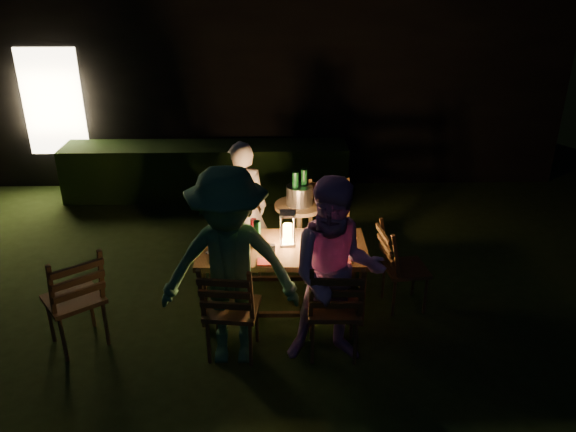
{
  "coord_description": "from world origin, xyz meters",
  "views": [
    {
      "loc": [
        0.53,
        -4.27,
        3.27
      ],
      "look_at": [
        0.66,
        0.93,
        0.91
      ],
      "focal_mm": 35.0,
      "sensor_mm": 36.0,
      "label": 1
    }
  ],
  "objects_px": {
    "chair_far_right": "(330,244)",
    "side_table": "(299,211)",
    "bottle_bucket_b": "(304,190)",
    "person_house_side": "(242,207)",
    "person_opp_left": "(230,269)",
    "ice_bucket": "(300,195)",
    "chair_near_right": "(333,324)",
    "chair_far_left": "(243,247)",
    "dining_table": "(283,253)",
    "chair_end": "(403,281)",
    "person_opp_right": "(336,274)",
    "chair_near_left": "(233,325)",
    "chair_spare": "(77,315)",
    "lantern": "(288,230)",
    "bottle_table": "(257,234)",
    "bottle_bucket_a": "(295,192)"
  },
  "relations": [
    {
      "from": "person_house_side",
      "to": "ice_bucket",
      "type": "xyz_separation_m",
      "value": [
        0.65,
        0.07,
        0.11
      ]
    },
    {
      "from": "chair_spare",
      "to": "side_table",
      "type": "height_order",
      "value": "chair_spare"
    },
    {
      "from": "chair_near_left",
      "to": "chair_near_right",
      "type": "height_order",
      "value": "chair_near_right"
    },
    {
      "from": "chair_spare",
      "to": "person_house_side",
      "type": "distance_m",
      "value": 2.08
    },
    {
      "from": "chair_end",
      "to": "person_opp_right",
      "type": "height_order",
      "value": "person_opp_right"
    },
    {
      "from": "dining_table",
      "to": "chair_near_right",
      "type": "distance_m",
      "value": 0.95
    },
    {
      "from": "chair_spare",
      "to": "bottle_bucket_b",
      "type": "relative_size",
      "value": 3.31
    },
    {
      "from": "chair_far_right",
      "to": "person_house_side",
      "type": "height_order",
      "value": "person_house_side"
    },
    {
      "from": "chair_near_right",
      "to": "lantern",
      "type": "xyz_separation_m",
      "value": [
        -0.39,
        0.83,
        0.54
      ]
    },
    {
      "from": "chair_near_left",
      "to": "side_table",
      "type": "bearing_deg",
      "value": 75.66
    },
    {
      "from": "lantern",
      "to": "bottle_bucket_a",
      "type": "relative_size",
      "value": 1.09
    },
    {
      "from": "bottle_bucket_a",
      "to": "chair_far_right",
      "type": "bearing_deg",
      "value": -13.23
    },
    {
      "from": "dining_table",
      "to": "chair_spare",
      "type": "bearing_deg",
      "value": -161.88
    },
    {
      "from": "lantern",
      "to": "bottle_table",
      "type": "height_order",
      "value": "lantern"
    },
    {
      "from": "chair_near_right",
      "to": "person_opp_right",
      "type": "xyz_separation_m",
      "value": [
        -0.0,
        -0.05,
        0.55
      ]
    },
    {
      "from": "bottle_table",
      "to": "bottle_bucket_b",
      "type": "bearing_deg",
      "value": 61.6
    },
    {
      "from": "person_opp_right",
      "to": "bottle_table",
      "type": "xyz_separation_m",
      "value": [
        -0.69,
        0.83,
        -0.03
      ]
    },
    {
      "from": "chair_far_left",
      "to": "lantern",
      "type": "xyz_separation_m",
      "value": [
        0.49,
        -0.73,
        0.56
      ]
    },
    {
      "from": "chair_spare",
      "to": "person_opp_left",
      "type": "bearing_deg",
      "value": -45.42
    },
    {
      "from": "chair_far_left",
      "to": "bottle_bucket_b",
      "type": "relative_size",
      "value": 3.0
    },
    {
      "from": "dining_table",
      "to": "lantern",
      "type": "xyz_separation_m",
      "value": [
        0.05,
        0.05,
        0.23
      ]
    },
    {
      "from": "chair_far_right",
      "to": "side_table",
      "type": "distance_m",
      "value": 0.52
    },
    {
      "from": "chair_far_left",
      "to": "person_opp_right",
      "type": "distance_m",
      "value": 1.91
    },
    {
      "from": "person_house_side",
      "to": "dining_table",
      "type": "bearing_deg",
      "value": 118.76
    },
    {
      "from": "person_house_side",
      "to": "lantern",
      "type": "relative_size",
      "value": 4.39
    },
    {
      "from": "person_house_side",
      "to": "side_table",
      "type": "relative_size",
      "value": 2.0
    },
    {
      "from": "chair_far_right",
      "to": "ice_bucket",
      "type": "bearing_deg",
      "value": -24.35
    },
    {
      "from": "chair_spare",
      "to": "ice_bucket",
      "type": "distance_m",
      "value": 2.64
    },
    {
      "from": "chair_far_right",
      "to": "bottle_bucket_b",
      "type": "height_order",
      "value": "bottle_bucket_b"
    },
    {
      "from": "chair_near_left",
      "to": "bottle_table",
      "type": "xyz_separation_m",
      "value": [
        0.21,
        0.77,
        0.52
      ]
    },
    {
      "from": "person_opp_right",
      "to": "side_table",
      "type": "xyz_separation_m",
      "value": [
        -0.23,
        1.73,
        -0.18
      ]
    },
    {
      "from": "person_opp_right",
      "to": "lantern",
      "type": "distance_m",
      "value": 0.96
    },
    {
      "from": "person_house_side",
      "to": "person_opp_left",
      "type": "xyz_separation_m",
      "value": [
        -0.02,
        -1.64,
        0.14
      ]
    },
    {
      "from": "chair_end",
      "to": "person_opp_left",
      "type": "bearing_deg",
      "value": -71.67
    },
    {
      "from": "chair_spare",
      "to": "person_opp_right",
      "type": "xyz_separation_m",
      "value": [
        2.33,
        -0.23,
        0.54
      ]
    },
    {
      "from": "chair_far_left",
      "to": "person_opp_right",
      "type": "relative_size",
      "value": 0.56
    },
    {
      "from": "dining_table",
      "to": "side_table",
      "type": "distance_m",
      "value": 0.92
    },
    {
      "from": "dining_table",
      "to": "chair_end",
      "type": "height_order",
      "value": "chair_end"
    },
    {
      "from": "chair_near_left",
      "to": "chair_far_left",
      "type": "height_order",
      "value": "chair_near_left"
    },
    {
      "from": "chair_far_left",
      "to": "ice_bucket",
      "type": "distance_m",
      "value": 0.88
    },
    {
      "from": "chair_end",
      "to": "bottle_bucket_a",
      "type": "relative_size",
      "value": 2.99
    },
    {
      "from": "person_opp_right",
      "to": "side_table",
      "type": "relative_size",
      "value": 2.25
    },
    {
      "from": "person_house_side",
      "to": "person_opp_left",
      "type": "height_order",
      "value": "person_opp_left"
    },
    {
      "from": "chair_far_right",
      "to": "person_opp_left",
      "type": "xyz_separation_m",
      "value": [
        -1.02,
        -1.58,
        0.59
      ]
    },
    {
      "from": "dining_table",
      "to": "bottle_bucket_b",
      "type": "relative_size",
      "value": 5.24
    },
    {
      "from": "ice_bucket",
      "to": "chair_near_right",
      "type": "bearing_deg",
      "value": -82.07
    },
    {
      "from": "lantern",
      "to": "bottle_bucket_b",
      "type": "relative_size",
      "value": 1.09
    },
    {
      "from": "dining_table",
      "to": "bottle_bucket_a",
      "type": "xyz_separation_m",
      "value": [
        0.16,
        0.86,
        0.3
      ]
    },
    {
      "from": "chair_spare",
      "to": "bottle_bucket_a",
      "type": "bearing_deg",
      "value": -1.36
    },
    {
      "from": "chair_end",
      "to": "bottle_table",
      "type": "relative_size",
      "value": 3.42
    }
  ]
}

